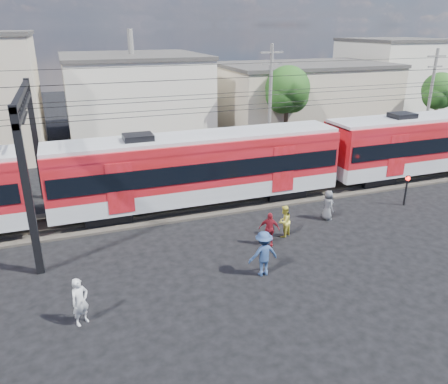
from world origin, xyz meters
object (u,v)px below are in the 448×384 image
Objects in this scene: pedestrian_c at (263,254)px; commuter_train at (202,166)px; pedestrian_a at (80,302)px; crossing_signal at (407,185)px.

commuter_train is at bearing -90.10° from pedestrian_c.
commuter_train is 25.80× the size of pedestrian_c.
pedestrian_a is 18.61m from crossing_signal.
pedestrian_c reaches higher than pedestrian_a.
commuter_train is 27.98× the size of crossing_signal.
crossing_signal is at bearing -19.51° from commuter_train.
pedestrian_c is 1.08× the size of crossing_signal.
commuter_train reaches higher than pedestrian_c.
commuter_train reaches higher than crossing_signal.
pedestrian_a is at bearing -165.30° from crossing_signal.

